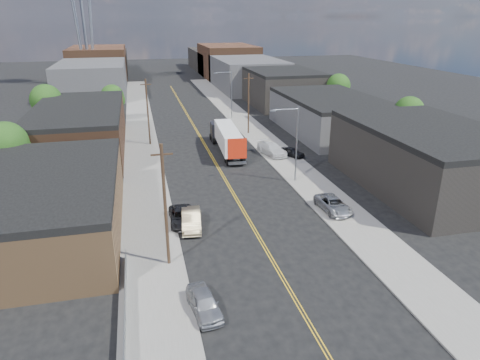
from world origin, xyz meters
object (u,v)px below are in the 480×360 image
car_ahead_truck (223,127)px  car_right_lot_a (333,204)px  car_left_a (204,303)px  semi_truck (226,137)px  car_right_lot_b (272,149)px  car_right_lot_c (292,152)px  car_left_b (191,220)px  car_left_c (182,217)px

car_ahead_truck → car_right_lot_a: bearing=-81.4°
car_left_a → car_ahead_truck: car_left_a is taller
semi_truck → car_left_a: size_ratio=3.46×
car_left_a → car_right_lot_b: bearing=57.3°
car_right_lot_c → car_left_b: bearing=-161.0°
semi_truck → car_left_c: 23.73m
car_left_a → car_right_lot_c: bearing=52.6°
car_ahead_truck → car_right_lot_c: bearing=-67.7°
car_left_a → car_ahead_truck: (10.90, 47.63, -0.06)m
semi_truck → car_left_c: (-8.89, -21.95, -1.51)m
car_left_b → car_right_lot_b: car_right_lot_b is taller
car_right_lot_a → car_right_lot_c: 18.13m
semi_truck → car_ahead_truck: size_ratio=3.06×
car_right_lot_a → car_right_lot_b: (-0.32, 19.46, 0.12)m
semi_truck → car_ahead_truck: (2.01, 12.08, -1.52)m
semi_truck → car_right_lot_a: bearing=-71.4°
car_right_lot_b → car_ahead_truck: bearing=88.1°
car_right_lot_a → car_right_lot_c: car_right_lot_a is taller
car_left_c → car_right_lot_b: car_right_lot_b is taller
car_right_lot_b → car_left_a: bearing=-130.6°
car_ahead_truck → car_left_c: bearing=-106.0°
car_left_b → car_right_lot_a: (14.34, 0.02, 0.03)m
car_left_a → car_right_lot_a: car_right_lot_a is taller
car_right_lot_a → car_right_lot_b: bearing=87.7°
semi_truck → car_right_lot_c: semi_truck is taller
semi_truck → car_left_c: semi_truck is taller
car_right_lot_a → car_right_lot_b: car_right_lot_b is taller
car_left_c → car_right_lot_c: (17.31, 16.89, 0.11)m
car_left_c → car_right_lot_c: size_ratio=1.31×
car_left_b → car_right_lot_a: car_left_b is taller
car_left_c → car_right_lot_b: 23.57m
car_left_b → car_right_lot_c: car_left_b is taller
car_left_c → car_left_b: bearing=-54.6°
car_left_b → car_right_lot_b: (14.02, 19.48, 0.15)m
car_left_c → car_right_lot_c: 24.18m
car_right_lot_a → car_left_c: bearing=172.6°
semi_truck → car_left_b: bearing=-105.9°
car_left_c → car_ahead_truck: car_left_c is taller
semi_truck → car_left_a: (-8.89, -35.54, -1.46)m
car_left_c → car_right_lot_c: car_right_lot_c is taller
car_ahead_truck → car_right_lot_b: bearing=-74.3°
car_right_lot_c → car_right_lot_a: bearing=-125.4°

